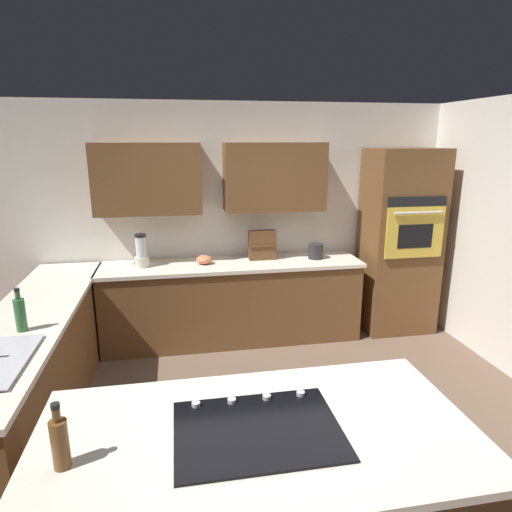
% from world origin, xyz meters
% --- Properties ---
extents(ground_plane, '(14.00, 14.00, 0.00)m').
position_xyz_m(ground_plane, '(0.00, 0.00, 0.00)').
color(ground_plane, brown).
extents(wall_back, '(6.00, 0.44, 2.60)m').
position_xyz_m(wall_back, '(0.07, -2.04, 1.43)').
color(wall_back, white).
rests_on(wall_back, ground).
extents(lower_cabinets_back, '(2.80, 0.60, 0.86)m').
position_xyz_m(lower_cabinets_back, '(0.10, -1.72, 0.43)').
color(lower_cabinets_back, brown).
rests_on(lower_cabinets_back, ground).
extents(countertop_back, '(2.84, 0.64, 0.04)m').
position_xyz_m(countertop_back, '(0.10, -1.72, 0.88)').
color(countertop_back, silver).
rests_on(countertop_back, lower_cabinets_back).
extents(lower_cabinets_side, '(0.60, 2.90, 0.86)m').
position_xyz_m(lower_cabinets_side, '(1.82, -0.55, 0.43)').
color(lower_cabinets_side, brown).
rests_on(lower_cabinets_side, ground).
extents(countertop_side, '(0.64, 2.94, 0.04)m').
position_xyz_m(countertop_side, '(1.82, -0.55, 0.88)').
color(countertop_side, silver).
rests_on(countertop_side, lower_cabinets_side).
extents(island_top, '(2.03, 1.04, 0.04)m').
position_xyz_m(island_top, '(0.35, 1.14, 0.88)').
color(island_top, silver).
rests_on(island_top, island_base).
extents(wall_oven, '(0.80, 0.66, 2.11)m').
position_xyz_m(wall_oven, '(-1.85, -1.72, 1.06)').
color(wall_oven, brown).
rests_on(wall_oven, ground).
extents(cooktop, '(0.76, 0.56, 0.03)m').
position_xyz_m(cooktop, '(0.35, 1.14, 0.91)').
color(cooktop, black).
rests_on(cooktop, island_top).
extents(blender, '(0.15, 0.15, 0.35)m').
position_xyz_m(blender, '(1.05, -1.73, 1.05)').
color(blender, beige).
rests_on(blender, countertop_back).
extents(mixing_bowl, '(0.17, 0.17, 0.10)m').
position_xyz_m(mixing_bowl, '(0.40, -1.73, 0.95)').
color(mixing_bowl, '#CC724C').
rests_on(mixing_bowl, countertop_back).
extents(spice_rack, '(0.30, 0.11, 0.33)m').
position_xyz_m(spice_rack, '(-0.25, -1.80, 1.07)').
color(spice_rack, brown).
rests_on(spice_rack, countertop_back).
extents(kettle, '(0.17, 0.17, 0.17)m').
position_xyz_m(kettle, '(-0.85, -1.73, 0.98)').
color(kettle, '#262628').
rests_on(kettle, countertop_back).
extents(dish_soap_bottle, '(0.07, 0.07, 0.31)m').
position_xyz_m(dish_soap_bottle, '(1.77, -0.23, 1.03)').
color(dish_soap_bottle, '#336B38').
rests_on(dish_soap_bottle, countertop_side).
extents(oil_bottle, '(0.07, 0.07, 0.29)m').
position_xyz_m(oil_bottle, '(1.17, 1.22, 1.02)').
color(oil_bottle, brown).
rests_on(oil_bottle, island_top).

